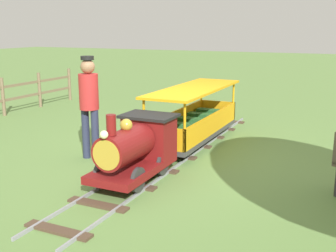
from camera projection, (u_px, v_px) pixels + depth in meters
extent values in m
plane|color=#608442|center=(170.00, 158.00, 6.70)|extent=(60.00, 60.00, 0.00)
cube|color=gray|center=(189.00, 157.00, 6.68)|extent=(0.03, 6.40, 0.04)
cube|color=gray|center=(158.00, 153.00, 6.91)|extent=(0.03, 6.40, 0.04)
cube|color=#4C3828|center=(226.00, 121.00, 9.30)|extent=(0.79, 0.14, 0.03)
cube|color=#4C3828|center=(216.00, 128.00, 8.67)|extent=(0.79, 0.14, 0.03)
cube|color=#4C3828|center=(204.00, 136.00, 8.05)|extent=(0.79, 0.14, 0.03)
cube|color=#4C3828|center=(190.00, 145.00, 7.42)|extent=(0.79, 0.14, 0.03)
cube|color=#4C3828|center=(173.00, 156.00, 6.79)|extent=(0.79, 0.14, 0.03)
cube|color=#4C3828|center=(153.00, 169.00, 6.17)|extent=(0.79, 0.14, 0.03)
cube|color=#4C3828|center=(129.00, 184.00, 5.54)|extent=(0.79, 0.14, 0.03)
cube|color=#4C3828|center=(98.00, 204.00, 4.91)|extent=(0.79, 0.14, 0.03)
cube|color=#4C3828|center=(58.00, 230.00, 4.29)|extent=(0.79, 0.14, 0.03)
cube|color=maroon|center=(133.00, 168.00, 5.60)|extent=(0.67, 1.40, 0.10)
cylinder|color=maroon|center=(125.00, 146.00, 5.35)|extent=(0.44, 0.85, 0.44)
cylinder|color=#B7932D|center=(106.00, 155.00, 4.97)|extent=(0.37, 0.02, 0.37)
cylinder|color=maroon|center=(111.00, 125.00, 5.01)|extent=(0.12, 0.12, 0.25)
sphere|color=#B7932D|center=(126.00, 125.00, 5.33)|extent=(0.16, 0.16, 0.16)
cube|color=maroon|center=(149.00, 136.00, 5.95)|extent=(0.67, 0.45, 0.55)
cube|color=black|center=(149.00, 116.00, 5.88)|extent=(0.75, 0.53, 0.04)
sphere|color=#F2EAB2|center=(104.00, 135.00, 4.89)|extent=(0.10, 0.10, 0.10)
cylinder|color=#2D2D2D|center=(138.00, 180.00, 5.18)|extent=(0.05, 0.32, 0.32)
cylinder|color=#2D2D2D|center=(101.00, 174.00, 5.41)|extent=(0.05, 0.32, 0.32)
cylinder|color=#2D2D2D|center=(163.00, 164.00, 5.80)|extent=(0.05, 0.32, 0.32)
cylinder|color=#2D2D2D|center=(129.00, 159.00, 6.03)|extent=(0.05, 0.32, 0.32)
cube|color=#3F3F3F|center=(194.00, 133.00, 7.55)|extent=(0.75, 2.60, 0.08)
cube|color=orange|center=(213.00, 124.00, 7.35)|extent=(0.04, 2.60, 0.35)
cube|color=orange|center=(176.00, 120.00, 7.65)|extent=(0.04, 2.60, 0.35)
cube|color=orange|center=(163.00, 138.00, 6.37)|extent=(0.75, 0.04, 0.35)
cube|color=orange|center=(217.00, 109.00, 8.63)|extent=(0.75, 0.04, 0.35)
cylinder|color=orange|center=(185.00, 127.00, 6.21)|extent=(0.04, 0.04, 0.75)
cylinder|color=orange|center=(144.00, 123.00, 6.49)|extent=(0.04, 0.04, 0.75)
cylinder|color=orange|center=(233.00, 101.00, 8.41)|extent=(0.04, 0.04, 0.75)
cylinder|color=orange|center=(201.00, 99.00, 8.70)|extent=(0.04, 0.04, 0.75)
cube|color=orange|center=(195.00, 89.00, 7.36)|extent=(0.85, 2.70, 0.04)
cube|color=#2D6B33|center=(211.00, 115.00, 8.32)|extent=(0.59, 0.20, 0.24)
cube|color=#2D6B33|center=(203.00, 120.00, 7.92)|extent=(0.59, 0.20, 0.24)
cube|color=#2D6B33|center=(194.00, 125.00, 7.51)|extent=(0.59, 0.20, 0.24)
cube|color=#2D6B33|center=(184.00, 130.00, 7.11)|extent=(0.59, 0.20, 0.24)
cube|color=#2D6B33|center=(173.00, 136.00, 6.70)|extent=(0.59, 0.20, 0.24)
cylinder|color=#262626|center=(189.00, 149.00, 6.64)|extent=(0.04, 0.24, 0.24)
cylinder|color=#262626|center=(158.00, 145.00, 6.86)|extent=(0.04, 0.24, 0.24)
cylinder|color=#262626|center=(224.00, 125.00, 8.24)|extent=(0.04, 0.24, 0.24)
cylinder|color=#262626|center=(198.00, 123.00, 8.47)|extent=(0.04, 0.24, 0.24)
cylinder|color=#282D47|center=(95.00, 135.00, 6.57)|extent=(0.12, 0.12, 0.80)
cylinder|color=#282D47|center=(86.00, 133.00, 6.64)|extent=(0.12, 0.12, 0.80)
cylinder|color=#B22828|center=(89.00, 92.00, 6.45)|extent=(0.30, 0.30, 0.55)
sphere|color=#936B4C|center=(88.00, 67.00, 6.36)|extent=(0.22, 0.22, 0.22)
cylinder|color=black|center=(87.00, 58.00, 6.33)|extent=(0.20, 0.20, 0.06)
cylinder|color=#756047|center=(69.00, 84.00, 12.01)|extent=(0.08, 0.08, 0.90)
cylinder|color=#756047|center=(40.00, 90.00, 10.92)|extent=(0.08, 0.08, 0.90)
cylinder|color=#756047|center=(3.00, 97.00, 9.84)|extent=(0.08, 0.08, 0.90)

